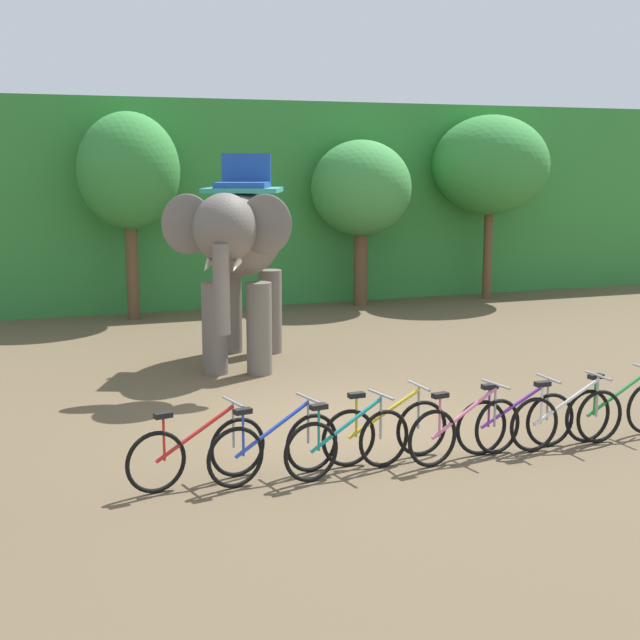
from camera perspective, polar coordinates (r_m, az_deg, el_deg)
name	(u,v)px	position (r m, az deg, el deg)	size (l,w,h in m)	color
ground_plane	(347,422)	(12.62, 1.76, -6.55)	(80.00, 80.00, 0.00)	brown
foliage_hedge	(167,201)	(25.00, -9.78, 7.52)	(36.00, 6.00, 5.14)	#338438
tree_left	(129,172)	(20.98, -12.18, 9.26)	(2.33, 2.33, 4.76)	brown
tree_right	(361,189)	(22.60, 2.66, 8.37)	(2.54, 2.54, 4.18)	brown
tree_far_left	(490,166)	(24.18, 10.88, 9.70)	(3.07, 3.07, 4.85)	brown
elephant	(240,244)	(15.70, -5.14, 4.87)	(2.93, 4.18, 3.78)	#665E56
bike_red	(197,452)	(10.23, -7.87, -8.38)	(1.69, 0.54, 0.92)	black
bike_blue	(274,447)	(10.31, -2.95, -8.17)	(1.68, 0.55, 0.92)	black
bike_teal	(348,443)	(10.47, 1.82, -7.87)	(1.69, 0.52, 0.92)	black
bike_yellow	(385,431)	(10.94, 4.22, -7.10)	(1.71, 0.52, 0.92)	black
bike_pink	(465,430)	(11.08, 9.31, -6.98)	(1.70, 0.52, 0.92)	black
bike_purple	(516,421)	(11.56, 12.46, -6.37)	(1.71, 0.52, 0.92)	black
bike_white	(567,418)	(11.85, 15.56, -6.09)	(1.71, 0.52, 0.92)	black
bike_green	(618,410)	(12.45, 18.57, -5.48)	(1.71, 0.52, 0.92)	black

